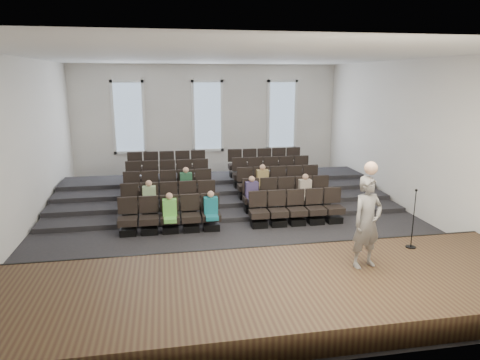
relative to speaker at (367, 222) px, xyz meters
name	(u,v)px	position (x,y,z in m)	size (l,w,h in m)	color
ground	(232,222)	(-2.09, 4.75, -1.48)	(14.00, 14.00, 0.00)	black
ceiling	(231,56)	(-2.09, 4.75, 3.53)	(12.00, 14.00, 0.02)	white
wall_back	(208,120)	(-2.09, 11.77, 1.02)	(12.00, 0.04, 5.00)	white
wall_front	(309,215)	(-2.09, -2.27, 1.02)	(12.00, 0.04, 5.00)	white
wall_left	(17,149)	(-8.11, 4.75, 1.02)	(0.04, 14.00, 5.00)	white
wall_right	(414,138)	(3.93, 4.75, 1.02)	(0.04, 14.00, 5.00)	white
stage	(273,293)	(-2.09, -0.35, -1.23)	(11.80, 3.60, 0.50)	#44331D
stage_lip	(254,257)	(-2.09, 1.42, -1.23)	(11.80, 0.06, 0.52)	black
risers	(219,190)	(-2.09, 7.92, -1.29)	(11.80, 4.80, 0.60)	black
seating_rows	(225,189)	(-2.09, 6.29, -0.80)	(6.80, 4.70, 1.67)	black
windows	(208,116)	(-2.09, 11.71, 1.22)	(8.44, 0.10, 3.24)	white
audience	(221,193)	(-2.37, 5.21, -0.65)	(5.45, 2.64, 1.10)	#69C64F
speaker	(367,222)	(0.00, 0.00, 0.00)	(0.72, 0.47, 1.96)	slate
mic_stand	(412,230)	(1.56, 0.76, -0.56)	(0.24, 0.24, 1.43)	black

